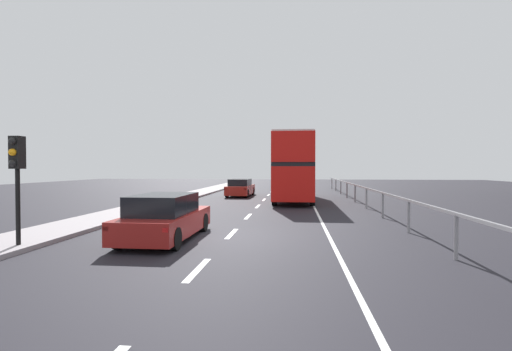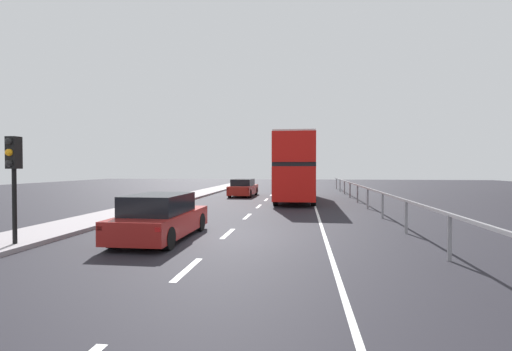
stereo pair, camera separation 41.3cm
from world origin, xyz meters
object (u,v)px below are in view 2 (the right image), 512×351
(double_decker_bus_red, at_px, (296,166))
(hatchback_car_near, at_px, (161,218))
(sedan_car_ahead, at_px, (243,188))
(traffic_signal_pole, at_px, (13,164))

(double_decker_bus_red, bearing_deg, hatchback_car_near, -105.05)
(sedan_car_ahead, bearing_deg, hatchback_car_near, -87.84)
(traffic_signal_pole, bearing_deg, hatchback_car_near, 28.06)
(traffic_signal_pole, bearing_deg, double_decker_bus_red, 65.31)
(double_decker_bus_red, relative_size, traffic_signal_pole, 3.46)
(double_decker_bus_red, relative_size, sedan_car_ahead, 2.26)
(hatchback_car_near, bearing_deg, sedan_car_ahead, 91.06)
(double_decker_bus_red, xyz_separation_m, sedan_car_ahead, (-4.22, 3.32, -1.70))
(double_decker_bus_red, distance_m, sedan_car_ahead, 5.63)
(double_decker_bus_red, relative_size, hatchback_car_near, 2.30)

